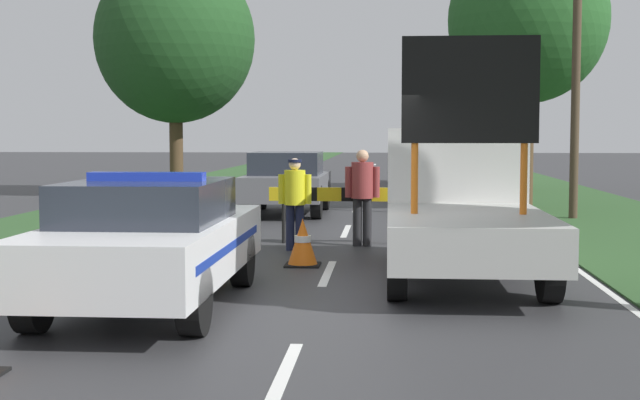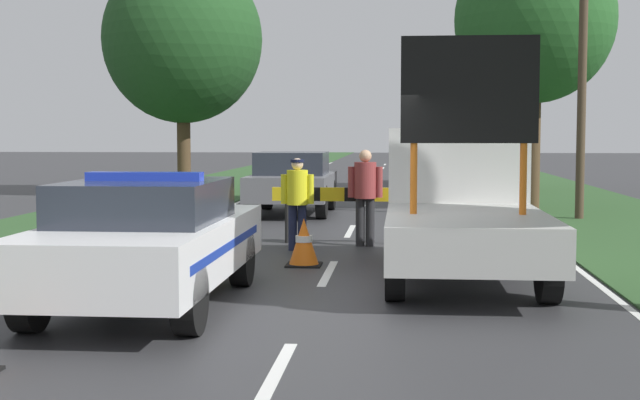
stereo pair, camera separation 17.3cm
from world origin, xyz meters
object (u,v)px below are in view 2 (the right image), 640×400
at_px(pedestrian_civilian, 365,190).
at_px(roadside_tree_near_right, 535,42).
at_px(roadside_tree_near_left, 535,20).
at_px(utility_pole, 583,49).
at_px(police_officer, 297,196).
at_px(queued_car_wagon_maroon, 428,162).
at_px(road_barrier, 344,198).
at_px(police_car, 149,240).
at_px(queued_car_suv_grey, 292,181).
at_px(queued_car_sedan_black, 427,170).
at_px(work_truck, 460,201).
at_px(traffic_cone_centre_front, 219,234).
at_px(roadside_tree_mid_right, 183,40).
at_px(traffic_cone_near_truck, 304,242).

relative_size(pedestrian_civilian, roadside_tree_near_right, 0.25).
xyz_separation_m(pedestrian_civilian, roadside_tree_near_right, (5.21, 15.79, 4.15)).
xyz_separation_m(roadside_tree_near_left, utility_pole, (0.72, -2.62, -1.00)).
xyz_separation_m(police_officer, queued_car_wagon_maroon, (2.81, 20.41, -0.09)).
xyz_separation_m(road_barrier, roadside_tree_near_right, (5.60, 15.48, 4.32)).
height_order(police_car, queued_car_suv_grey, police_car).
xyz_separation_m(road_barrier, queued_car_sedan_black, (1.85, 12.56, -0.01)).
bearing_deg(roadside_tree_near_right, work_truck, -101.25).
bearing_deg(road_barrier, utility_pole, 51.39).
height_order(queued_car_sedan_black, utility_pole, utility_pole).
xyz_separation_m(queued_car_wagon_maroon, utility_pole, (3.11, -14.40, 3.08)).
bearing_deg(road_barrier, queued_car_sedan_black, 88.98).
xyz_separation_m(queued_car_sedan_black, roadside_tree_near_left, (2.60, -4.94, 4.11)).
xyz_separation_m(police_car, work_truck, (3.77, 2.81, 0.27)).
height_order(work_truck, traffic_cone_centre_front, work_truck).
height_order(roadside_tree_near_right, roadside_tree_mid_right, roadside_tree_mid_right).
height_order(roadside_tree_near_left, roadside_tree_mid_right, roadside_tree_mid_right).
bearing_deg(pedestrian_civilian, traffic_cone_near_truck, -90.77).
relative_size(police_officer, roadside_tree_near_right, 0.23).
bearing_deg(queued_car_sedan_black, roadside_tree_mid_right, 3.07).
bearing_deg(queued_car_suv_grey, roadside_tree_near_right, -127.03).
relative_size(police_car, roadside_tree_near_right, 0.69).
height_order(traffic_cone_near_truck, roadside_tree_mid_right, roadside_tree_mid_right).
bearing_deg(queued_car_sedan_black, roadside_tree_near_right, -142.08).
relative_size(police_officer, queued_car_sedan_black, 0.36).
distance_m(work_truck, road_barrier, 3.77).
bearing_deg(pedestrian_civilian, police_officer, -130.63).
xyz_separation_m(traffic_cone_near_truck, roadside_tree_near_right, (6.04, 18.24, 4.80)).
bearing_deg(queued_car_suv_grey, queued_car_sedan_black, -117.67).
bearing_deg(police_car, queued_car_suv_grey, 87.88).
bearing_deg(roadside_tree_near_left, road_barrier, -120.28).
relative_size(road_barrier, roadside_tree_near_left, 0.37).
height_order(work_truck, roadside_tree_mid_right, roadside_tree_mid_right).
bearing_deg(queued_car_wagon_maroon, queued_car_sedan_black, 88.21).
relative_size(work_truck, police_officer, 3.29).
xyz_separation_m(queued_car_suv_grey, queued_car_sedan_black, (3.52, 6.72, 0.01)).
bearing_deg(pedestrian_civilian, roadside_tree_mid_right, 135.13).
distance_m(pedestrian_civilian, roadside_tree_near_right, 17.14).
distance_m(road_barrier, queued_car_wagon_maroon, 19.51).
xyz_separation_m(traffic_cone_centre_front, roadside_tree_near_right, (7.64, 16.88, 4.84)).
distance_m(queued_car_suv_grey, roadside_tree_near_right, 12.83).
xyz_separation_m(road_barrier, queued_car_wagon_maroon, (2.06, 19.40, 0.02)).
bearing_deg(work_truck, police_officer, -44.01).
distance_m(police_car, pedestrian_civilian, 6.20).
xyz_separation_m(police_officer, queued_car_suv_grey, (-0.92, 6.85, -0.13)).
xyz_separation_m(police_officer, utility_pole, (5.92, 6.01, 3.00)).
xyz_separation_m(police_car, traffic_cone_near_truck, (1.46, 3.31, -0.42)).
height_order(road_barrier, queued_car_sedan_black, queued_car_sedan_black).
bearing_deg(roadside_tree_near_right, queued_car_wagon_maroon, 132.02).
height_order(pedestrian_civilian, queued_car_suv_grey, pedestrian_civilian).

